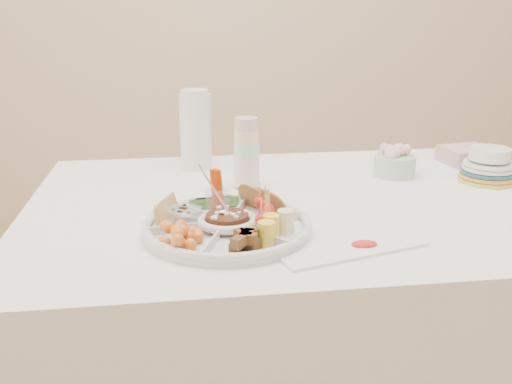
{
  "coord_description": "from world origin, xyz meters",
  "views": [
    {
      "loc": [
        -0.36,
        -1.42,
        1.25
      ],
      "look_at": [
        -0.17,
        -0.11,
        0.82
      ],
      "focal_mm": 40.0,
      "sensor_mm": 36.0,
      "label": 1
    }
  ],
  "objects": [
    {
      "name": "pita_raisins",
      "position": [
        -0.37,
        -0.16,
        0.8
      ],
      "size": [
        0.13,
        0.13,
        0.06
      ],
      "primitive_type": null,
      "rotation": [
        0.0,
        0.0,
        0.15
      ],
      "color": "#E6C35D",
      "rests_on": "party_tray"
    },
    {
      "name": "carrot_cucumber",
      "position": [
        -0.27,
        -0.08,
        0.82
      ],
      "size": [
        0.13,
        0.13,
        0.11
      ],
      "primitive_type": null,
      "rotation": [
        0.0,
        0.0,
        0.15
      ],
      "color": "#CD3C09",
      "rests_on": "party_tray"
    },
    {
      "name": "thermos",
      "position": [
        -0.3,
        0.36,
        0.89
      ],
      "size": [
        0.12,
        0.12,
        0.26
      ],
      "primitive_type": "cylinder",
      "rotation": [
        0.0,
        0.0,
        0.33
      ],
      "color": "white",
      "rests_on": "dining_table"
    },
    {
      "name": "dining_table",
      "position": [
        0.0,
        0.0,
        0.38
      ],
      "size": [
        1.52,
        1.02,
        0.76
      ],
      "primitive_type": "cube",
      "color": "white",
      "rests_on": "floor"
    },
    {
      "name": "flower_bowl",
      "position": [
        0.3,
        0.19,
        0.81
      ],
      "size": [
        0.14,
        0.14,
        0.09
      ],
      "primitive_type": "cylinder",
      "rotation": [
        0.0,
        0.0,
        0.13
      ],
      "color": "#B1C9BE",
      "rests_on": "dining_table"
    },
    {
      "name": "banana_tomato",
      "position": [
        -0.13,
        -0.25,
        0.82
      ],
      "size": [
        0.14,
        0.14,
        0.1
      ],
      "primitive_type": null,
      "rotation": [
        0.0,
        0.0,
        0.15
      ],
      "color": "#D5BC81",
      "rests_on": "party_tray"
    },
    {
      "name": "bean_dip",
      "position": [
        -0.25,
        -0.21,
        0.79
      ],
      "size": [
        0.11,
        0.11,
        0.04
      ],
      "primitive_type": "cylinder",
      "rotation": [
        0.0,
        0.0,
        0.15
      ],
      "color": "black",
      "rests_on": "party_tray"
    },
    {
      "name": "granola_chunks",
      "position": [
        -0.23,
        -0.33,
        0.79
      ],
      "size": [
        0.11,
        0.11,
        0.04
      ],
      "primitive_type": null,
      "rotation": [
        0.0,
        0.0,
        0.15
      ],
      "color": "#573B15",
      "rests_on": "party_tray"
    },
    {
      "name": "napkin_stack",
      "position": [
        0.59,
        0.3,
        0.78
      ],
      "size": [
        0.17,
        0.15,
        0.05
      ],
      "primitive_type": "cube",
      "rotation": [
        0.0,
        0.0,
        0.13
      ],
      "color": "#C7A4A5",
      "rests_on": "dining_table"
    },
    {
      "name": "cherries",
      "position": [
        -0.36,
        -0.29,
        0.79
      ],
      "size": [
        0.14,
        0.14,
        0.05
      ],
      "primitive_type": null,
      "rotation": [
        0.0,
        0.0,
        0.15
      ],
      "color": "orange",
      "rests_on": "party_tray"
    },
    {
      "name": "tortillas",
      "position": [
        -0.15,
        -0.13,
        0.8
      ],
      "size": [
        0.1,
        0.1,
        0.05
      ],
      "primitive_type": null,
      "rotation": [
        0.0,
        0.0,
        0.15
      ],
      "color": "olive",
      "rests_on": "party_tray"
    },
    {
      "name": "plate_stack",
      "position": [
        0.55,
        0.1,
        0.81
      ],
      "size": [
        0.17,
        0.17,
        0.11
      ],
      "primitive_type": "cylinder",
      "rotation": [
        0.0,
        0.0,
        -0.03
      ],
      "color": "#F6EC45",
      "rests_on": "dining_table"
    },
    {
      "name": "placemat",
      "position": [
        0.0,
        -0.33,
        0.76
      ],
      "size": [
        0.35,
        0.2,
        0.01
      ],
      "primitive_type": "cube",
      "rotation": [
        0.0,
        0.0,
        0.28
      ],
      "color": "white",
      "rests_on": "dining_table"
    },
    {
      "name": "party_tray",
      "position": [
        -0.25,
        -0.21,
        0.78
      ],
      "size": [
        0.43,
        0.43,
        0.04
      ],
      "primitive_type": "cylinder",
      "rotation": [
        0.0,
        0.0,
        0.15
      ],
      "color": "white",
      "rests_on": "dining_table"
    },
    {
      "name": "cup_stack",
      "position": [
        -0.17,
        0.14,
        0.86
      ],
      "size": [
        0.09,
        0.09,
        0.2
      ],
      "primitive_type": "cylinder",
      "rotation": [
        0.0,
        0.0,
        0.18
      ],
      "color": "#B4BDB0",
      "rests_on": "dining_table"
    }
  ]
}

